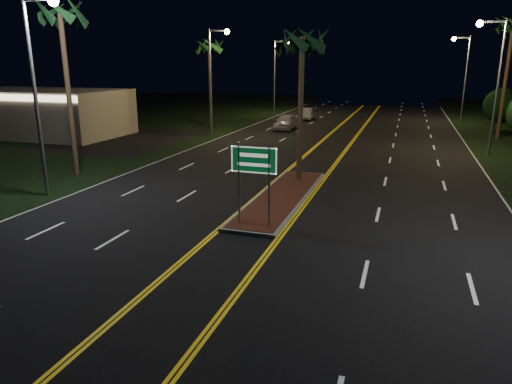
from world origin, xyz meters
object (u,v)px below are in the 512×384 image
at_px(car_far, 306,113).
at_px(streetlight_right_far, 463,69).
at_px(streetlight_left_mid, 214,70).
at_px(palm_left_near, 60,14).
at_px(median_island, 282,197).
at_px(highway_sign, 254,168).
at_px(car_near, 286,121).
at_px(streetlight_right_mid, 493,72).
at_px(streetlight_left_near, 39,76).
at_px(streetlight_left_far, 277,68).
at_px(palm_left_far, 209,47).
at_px(palm_median, 302,41).
at_px(shrub_far, 501,106).
at_px(commercial_building, 39,112).

bearing_deg(car_far, streetlight_right_far, 1.47).
bearing_deg(streetlight_left_mid, streetlight_right_far, 40.30).
bearing_deg(palm_left_near, car_far, 77.96).
relative_size(median_island, highway_sign, 3.20).
relative_size(median_island, palm_left_near, 1.05).
bearing_deg(car_near, streetlight_right_mid, -27.09).
bearing_deg(streetlight_left_near, streetlight_right_mid, 40.30).
bearing_deg(car_near, car_far, 89.14).
height_order(streetlight_left_far, palm_left_far, streetlight_left_far).
bearing_deg(palm_left_far, highway_sign, -63.08).
distance_m(palm_median, shrub_far, 29.41).
height_order(median_island, streetlight_left_near, streetlight_left_near).
xyz_separation_m(streetlight_right_mid, car_far, (-16.43, 17.32, -4.91)).
bearing_deg(streetlight_left_mid, commercial_building, -165.39).
distance_m(palm_left_far, car_near, 10.03).
bearing_deg(streetlight_right_far, commercial_building, -148.99).
xyz_separation_m(streetlight_left_far, streetlight_right_mid, (21.23, -22.00, 0.00)).
bearing_deg(streetlight_right_far, car_near, -144.73).
xyz_separation_m(streetlight_right_mid, palm_median, (-10.61, -11.50, 1.62)).
bearing_deg(median_island, highway_sign, -90.00).
bearing_deg(car_far, car_near, -98.30).
bearing_deg(highway_sign, shrub_far, 67.43).
relative_size(streetlight_right_far, shrub_far, 2.27).
xyz_separation_m(streetlight_right_far, palm_left_far, (-23.41, -14.00, 2.09)).
bearing_deg(commercial_building, palm_median, -20.05).
bearing_deg(streetlight_left_near, median_island, 15.78).
bearing_deg(highway_sign, median_island, 90.00).
xyz_separation_m(median_island, car_far, (-5.82, 32.32, 0.66)).
relative_size(streetlight_left_near, palm_median, 1.08).
relative_size(streetlight_left_near, streetlight_right_mid, 1.00).
bearing_deg(median_island, car_near, 104.20).
xyz_separation_m(median_island, car_near, (-5.90, 23.32, 0.77)).
xyz_separation_m(commercial_building, palm_median, (26.00, -9.49, 5.27)).
xyz_separation_m(commercial_building, palm_left_near, (13.50, -11.99, 6.68)).
height_order(streetlight_left_far, streetlight_right_far, same).
bearing_deg(palm_left_near, highway_sign, -22.60).
relative_size(commercial_building, streetlight_right_far, 1.67).
relative_size(streetlight_right_mid, car_far, 2.00).
xyz_separation_m(streetlight_left_near, streetlight_left_mid, (0.00, 20.00, 0.00)).
xyz_separation_m(streetlight_right_mid, car_near, (-16.51, 8.32, -4.81)).
relative_size(streetlight_left_mid, palm_median, 1.08).
xyz_separation_m(median_island, palm_median, (0.00, 3.50, 7.19)).
height_order(median_island, palm_median, palm_median).
bearing_deg(palm_median, palm_left_far, 126.18).
relative_size(highway_sign, streetlight_left_mid, 0.36).
height_order(median_island, streetlight_left_mid, streetlight_left_mid).
bearing_deg(car_far, streetlight_left_mid, -115.15).
height_order(shrub_far, car_far, shrub_far).
bearing_deg(streetlight_left_far, median_island, -74.00).
bearing_deg(highway_sign, streetlight_left_near, 173.53).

